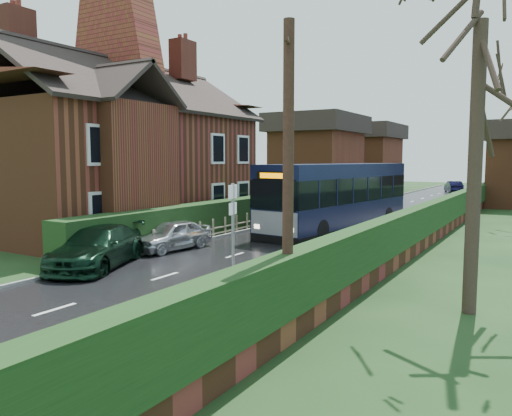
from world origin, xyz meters
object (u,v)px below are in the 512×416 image
Objects in this scene: car_silver at (172,235)px; telegraph_pole at (288,183)px; brick_house at (120,145)px; car_green at (97,247)px; bus_stop_sign at (233,223)px; bus at (337,197)px.

telegraph_pole is at bearing -31.10° from car_silver.
brick_house reaches higher than car_green.
bus_stop_sign is at bearing -31.44° from car_green.
bus is 2.41× the size of car_green.
brick_house is at bearing -141.85° from bus.
bus reaches higher than bus_stop_sign.
car_silver is 7.74m from bus_stop_sign.
bus is 13.09m from car_green.
brick_house is at bearing 159.20° from car_silver.
brick_house is 11.41m from bus.
telegraph_pole is at bearing -41.38° from car_green.
car_green is (5.83, -6.85, -3.68)m from brick_house.
telegraph_pole reaches higher than bus_stop_sign.
car_green is 0.76× the size of telegraph_pole.
telegraph_pole is at bearing -33.92° from brick_house.
bus is at bearing 88.62° from bus_stop_sign.
brick_house is 9.72m from car_green.
telegraph_pole is (2.60, -2.00, 1.18)m from bus_stop_sign.
bus is at bearing 50.78° from car_green.
bus reaches higher than car_green.
brick_house is 7.68m from car_silver.
bus is 16.30m from telegraph_pole.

